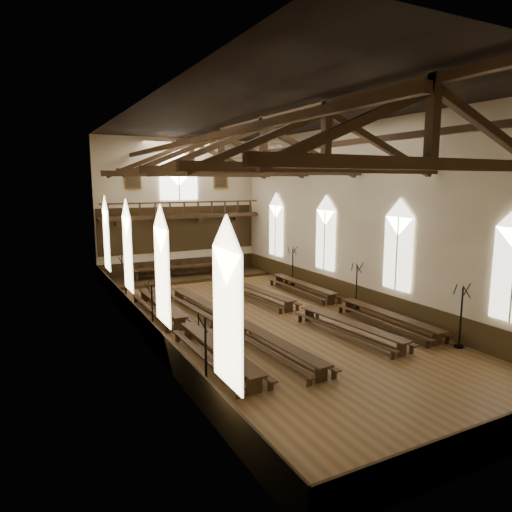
{
  "coord_description": "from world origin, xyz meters",
  "views": [
    {
      "loc": [
        -10.48,
        -19.42,
        6.9
      ],
      "look_at": [
        0.39,
        1.5,
        3.05
      ],
      "focal_mm": 32.0,
      "sensor_mm": 36.0,
      "label": 1
    }
  ],
  "objects_px": {
    "candelabrum_left_mid": "(153,321)",
    "candelabrum_left_far": "(126,292)",
    "refectory_row_c": "(298,307)",
    "refectory_row_d": "(340,299)",
    "candelabrum_right_near": "(460,329)",
    "candelabrum_right_mid": "(356,295)",
    "refectory_row_a": "(185,324)",
    "candelabrum_left_near": "(206,373)",
    "candelabrum_right_far": "(293,274)",
    "dais": "(188,277)",
    "high_table": "(188,267)",
    "refectory_row_b": "(231,320)"
  },
  "relations": [
    {
      "from": "high_table",
      "to": "candelabrum_left_far",
      "type": "relative_size",
      "value": 2.74
    },
    {
      "from": "dais",
      "to": "candelabrum_left_far",
      "type": "height_order",
      "value": "candelabrum_left_far"
    },
    {
      "from": "dais",
      "to": "candelabrum_right_mid",
      "type": "distance_m",
      "value": 13.1
    },
    {
      "from": "refectory_row_d",
      "to": "refectory_row_c",
      "type": "bearing_deg",
      "value": -175.21
    },
    {
      "from": "dais",
      "to": "candelabrum_left_far",
      "type": "relative_size",
      "value": 3.93
    },
    {
      "from": "refectory_row_c",
      "to": "candelabrum_right_mid",
      "type": "xyz_separation_m",
      "value": [
        3.56,
        -0.27,
        0.28
      ]
    },
    {
      "from": "candelabrum_left_mid",
      "to": "candelabrum_right_far",
      "type": "bearing_deg",
      "value": 28.56
    },
    {
      "from": "refectory_row_a",
      "to": "refectory_row_b",
      "type": "height_order",
      "value": "refectory_row_a"
    },
    {
      "from": "candelabrum_left_near",
      "to": "candelabrum_right_near",
      "type": "height_order",
      "value": "candelabrum_left_near"
    },
    {
      "from": "candelabrum_left_far",
      "to": "refectory_row_d",
      "type": "bearing_deg",
      "value": -28.29
    },
    {
      "from": "refectory_row_d",
      "to": "candelabrum_left_far",
      "type": "distance_m",
      "value": 11.86
    },
    {
      "from": "refectory_row_a",
      "to": "candelabrum_right_near",
      "type": "distance_m",
      "value": 11.89
    },
    {
      "from": "candelabrum_left_mid",
      "to": "candelabrum_right_near",
      "type": "bearing_deg",
      "value": -32.81
    },
    {
      "from": "candelabrum_right_far",
      "to": "refectory_row_c",
      "type": "bearing_deg",
      "value": -119.59
    },
    {
      "from": "high_table",
      "to": "candelabrum_right_far",
      "type": "height_order",
      "value": "candelabrum_right_far"
    },
    {
      "from": "refectory_row_d",
      "to": "candelabrum_right_far",
      "type": "height_order",
      "value": "candelabrum_right_far"
    },
    {
      "from": "refectory_row_a",
      "to": "refectory_row_b",
      "type": "relative_size",
      "value": 1.02
    },
    {
      "from": "dais",
      "to": "candelabrum_left_mid",
      "type": "distance_m",
      "value": 12.66
    },
    {
      "from": "refectory_row_a",
      "to": "candelabrum_right_mid",
      "type": "xyz_separation_m",
      "value": [
        9.71,
        -0.21,
        0.26
      ]
    },
    {
      "from": "refectory_row_b",
      "to": "candelabrum_left_far",
      "type": "height_order",
      "value": "candelabrum_left_far"
    },
    {
      "from": "refectory_row_d",
      "to": "candelabrum_left_far",
      "type": "height_order",
      "value": "candelabrum_left_far"
    },
    {
      "from": "refectory_row_c",
      "to": "refectory_row_d",
      "type": "distance_m",
      "value": 2.91
    },
    {
      "from": "refectory_row_a",
      "to": "dais",
      "type": "relative_size",
      "value": 1.23
    },
    {
      "from": "high_table",
      "to": "candelabrum_left_near",
      "type": "bearing_deg",
      "value": -107.29
    },
    {
      "from": "candelabrum_right_near",
      "to": "refectory_row_a",
      "type": "bearing_deg",
      "value": 144.78
    },
    {
      "from": "refectory_row_a",
      "to": "refectory_row_d",
      "type": "xyz_separation_m",
      "value": [
        9.05,
        0.31,
        -0.02
      ]
    },
    {
      "from": "candelabrum_left_mid",
      "to": "candelabrum_left_far",
      "type": "distance_m",
      "value": 5.63
    },
    {
      "from": "candelabrum_right_far",
      "to": "candelabrum_left_mid",
      "type": "bearing_deg",
      "value": -151.44
    },
    {
      "from": "refectory_row_c",
      "to": "candelabrum_left_far",
      "type": "distance_m",
      "value": 9.56
    },
    {
      "from": "candelabrum_right_near",
      "to": "candelabrum_right_mid",
      "type": "height_order",
      "value": "candelabrum_right_near"
    },
    {
      "from": "refectory_row_c",
      "to": "dais",
      "type": "bearing_deg",
      "value": 99.67
    },
    {
      "from": "refectory_row_c",
      "to": "refectory_row_d",
      "type": "bearing_deg",
      "value": 4.79
    },
    {
      "from": "candelabrum_left_near",
      "to": "candelabrum_right_far",
      "type": "xyz_separation_m",
      "value": [
        11.1,
        12.56,
        -0.07
      ]
    },
    {
      "from": "candelabrum_left_mid",
      "to": "candelabrum_right_far",
      "type": "height_order",
      "value": "candelabrum_right_far"
    },
    {
      "from": "candelabrum_left_far",
      "to": "refectory_row_b",
      "type": "bearing_deg",
      "value": -61.01
    },
    {
      "from": "candelabrum_left_near",
      "to": "candelabrum_right_mid",
      "type": "xyz_separation_m",
      "value": [
        11.1,
        6.02,
        -0.09
      ]
    },
    {
      "from": "refectory_row_b",
      "to": "candelabrum_left_near",
      "type": "relative_size",
      "value": 4.82
    },
    {
      "from": "refectory_row_c",
      "to": "candelabrum_left_mid",
      "type": "distance_m",
      "value": 7.55
    },
    {
      "from": "candelabrum_left_near",
      "to": "candelabrum_right_near",
      "type": "relative_size",
      "value": 1.04
    },
    {
      "from": "high_table",
      "to": "candelabrum_left_mid",
      "type": "height_order",
      "value": "candelabrum_left_mid"
    },
    {
      "from": "candelabrum_left_near",
      "to": "candelabrum_right_far",
      "type": "height_order",
      "value": "candelabrum_left_near"
    },
    {
      "from": "candelabrum_left_near",
      "to": "candelabrum_right_mid",
      "type": "height_order",
      "value": "candelabrum_left_near"
    },
    {
      "from": "refectory_row_c",
      "to": "refectory_row_d",
      "type": "xyz_separation_m",
      "value": [
        2.9,
        0.24,
        0.01
      ]
    },
    {
      "from": "candelabrum_right_far",
      "to": "high_table",
      "type": "bearing_deg",
      "value": 136.2
    },
    {
      "from": "refectory_row_c",
      "to": "dais",
      "type": "xyz_separation_m",
      "value": [
        -1.97,
        11.58,
        -0.39
      ]
    },
    {
      "from": "candelabrum_right_far",
      "to": "candelabrum_right_mid",
      "type": "bearing_deg",
      "value": -90.0
    },
    {
      "from": "refectory_row_c",
      "to": "high_table",
      "type": "xyz_separation_m",
      "value": [
        -1.97,
        11.58,
        0.35
      ]
    },
    {
      "from": "candelabrum_left_far",
      "to": "candelabrum_right_far",
      "type": "relative_size",
      "value": 1.1
    },
    {
      "from": "candelabrum_left_near",
      "to": "candelabrum_left_mid",
      "type": "relative_size",
      "value": 1.11
    },
    {
      "from": "candelabrum_right_mid",
      "to": "candelabrum_right_far",
      "type": "xyz_separation_m",
      "value": [
        -0.0,
        6.55,
        0.02
      ]
    }
  ]
}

